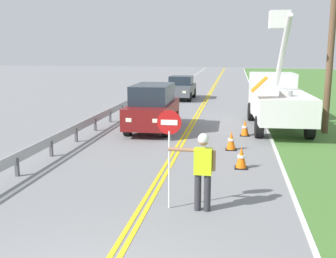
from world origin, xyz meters
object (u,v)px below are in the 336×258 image
at_px(oncoming_suv_nearest, 153,107).
at_px(traffic_cone_tail, 245,128).
at_px(stop_sign_paddle, 169,137).
at_px(utility_pole_near, 332,39).
at_px(traffic_cone_lead, 241,158).
at_px(flagger_worker, 202,167).
at_px(utility_bucket_truck, 277,98).
at_px(oncoming_sedan_second, 181,88).
at_px(traffic_cone_mid, 231,141).

xyz_separation_m(oncoming_suv_nearest, traffic_cone_tail, (4.16, -0.59, -0.72)).
bearing_deg(stop_sign_paddle, utility_pole_near, 60.74).
distance_m(stop_sign_paddle, traffic_cone_tail, 8.86).
bearing_deg(traffic_cone_lead, utility_pole_near, 58.67).
distance_m(utility_pole_near, traffic_cone_lead, 8.10).
xyz_separation_m(flagger_worker, traffic_cone_tail, (1.16, 8.56, -0.71)).
relative_size(utility_bucket_truck, oncoming_sedan_second, 1.67).
relative_size(traffic_cone_mid, traffic_cone_tail, 1.00).
height_order(flagger_worker, traffic_cone_tail, flagger_worker).
bearing_deg(traffic_cone_tail, stop_sign_paddle, -102.73).
relative_size(stop_sign_paddle, traffic_cone_mid, 3.33).
relative_size(stop_sign_paddle, oncoming_suv_nearest, 0.50).
xyz_separation_m(oncoming_sedan_second, traffic_cone_tail, (4.43, -12.41, -0.50)).
xyz_separation_m(flagger_worker, oncoming_suv_nearest, (-3.00, 9.15, 0.01)).
distance_m(flagger_worker, traffic_cone_lead, 3.79).
bearing_deg(traffic_cone_lead, oncoming_suv_nearest, 125.35).
height_order(utility_bucket_truck, oncoming_sedan_second, utility_bucket_truck).
distance_m(oncoming_suv_nearest, traffic_cone_tail, 4.26).
relative_size(flagger_worker, traffic_cone_mid, 2.61).
bearing_deg(utility_bucket_truck, oncoming_suv_nearest, -163.27).
xyz_separation_m(oncoming_suv_nearest, traffic_cone_mid, (3.60, -3.20, -0.72)).
height_order(utility_bucket_truck, traffic_cone_mid, utility_bucket_truck).
relative_size(utility_bucket_truck, oncoming_suv_nearest, 1.49).
xyz_separation_m(oncoming_suv_nearest, oncoming_sedan_second, (-0.27, 11.83, -0.23)).
distance_m(oncoming_sedan_second, traffic_cone_tail, 13.19).
bearing_deg(traffic_cone_mid, oncoming_suv_nearest, 138.40).
height_order(flagger_worker, oncoming_suv_nearest, oncoming_suv_nearest).
xyz_separation_m(oncoming_suv_nearest, traffic_cone_lead, (3.94, -5.55, -0.72)).
height_order(utility_bucket_truck, oncoming_suv_nearest, utility_bucket_truck).
height_order(stop_sign_paddle, traffic_cone_mid, stop_sign_paddle).
bearing_deg(utility_bucket_truck, oncoming_sedan_second, 120.31).
relative_size(stop_sign_paddle, oncoming_sedan_second, 0.56).
bearing_deg(utility_bucket_truck, traffic_cone_lead, -103.29).
xyz_separation_m(utility_bucket_truck, oncoming_suv_nearest, (-5.65, -1.70, -0.35)).
relative_size(utility_pole_near, traffic_cone_lead, 11.20).
distance_m(flagger_worker, utility_pole_near, 11.22).
height_order(flagger_worker, traffic_cone_lead, flagger_worker).
bearing_deg(oncoming_sedan_second, stop_sign_paddle, -83.19).
xyz_separation_m(oncoming_sedan_second, traffic_cone_mid, (3.87, -15.02, -0.50)).
height_order(stop_sign_paddle, utility_pole_near, utility_pole_near).
relative_size(oncoming_sedan_second, utility_pole_near, 0.53).
bearing_deg(oncoming_sedan_second, flagger_worker, -81.14).
bearing_deg(utility_pole_near, traffic_cone_lead, -121.33).
xyz_separation_m(utility_pole_near, traffic_cone_tail, (-3.51, -1.17, -3.76)).
bearing_deg(oncoming_suv_nearest, traffic_cone_lead, -54.65).
bearing_deg(oncoming_suv_nearest, traffic_cone_mid, -41.60).
xyz_separation_m(flagger_worker, traffic_cone_lead, (0.94, 3.60, -0.71)).
bearing_deg(traffic_cone_lead, utility_bucket_truck, 76.71).
bearing_deg(oncoming_sedan_second, traffic_cone_tail, -70.36).
xyz_separation_m(utility_bucket_truck, traffic_cone_mid, (-2.05, -4.89, -1.08)).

